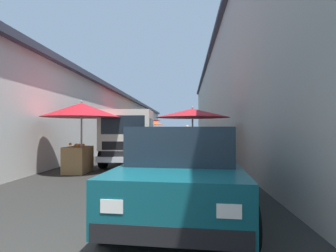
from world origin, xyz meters
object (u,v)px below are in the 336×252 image
at_px(fruit_stall_near_right, 137,122).
at_px(vendor_in_shade, 187,136).
at_px(fruit_stall_far_left, 150,126).
at_px(parked_scooter, 199,145).
at_px(delivery_truck, 131,139).
at_px(hatchback_car, 184,168).
at_px(fruit_stall_far_right, 193,120).
at_px(vendor_by_crates, 134,139).
at_px(fruit_stall_near_left, 81,119).

bearing_deg(fruit_stall_near_right, vendor_in_shade, -69.51).
xyz_separation_m(fruit_stall_far_left, parked_scooter, (-4.38, -3.67, -1.20)).
bearing_deg(vendor_in_shade, delivery_truck, 162.55).
distance_m(hatchback_car, parked_scooter, 11.64).
bearing_deg(fruit_stall_far_left, fruit_stall_far_right, -164.59).
height_order(vendor_in_shade, parked_scooter, vendor_in_shade).
bearing_deg(vendor_by_crates, fruit_stall_near_left, 171.69).
height_order(hatchback_car, vendor_by_crates, vendor_by_crates).
distance_m(fruit_stall_near_right, delivery_truck, 5.93).
distance_m(fruit_stall_far_left, vendor_by_crates, 7.48).
bearing_deg(delivery_truck, fruit_stall_near_left, 146.91).
height_order(fruit_stall_far_left, hatchback_car, fruit_stall_far_left).
bearing_deg(delivery_truck, parked_scooter, -25.46).
xyz_separation_m(hatchback_car, delivery_truck, (5.50, 2.13, 0.30)).
xyz_separation_m(hatchback_car, vendor_in_shade, (12.45, -0.06, 0.23)).
distance_m(fruit_stall_near_right, parked_scooter, 4.05).
distance_m(vendor_in_shade, parked_scooter, 1.23).
xyz_separation_m(fruit_stall_near_left, hatchback_car, (-3.64, -3.34, -1.01)).
bearing_deg(fruit_stall_far_left, parked_scooter, -140.02).
bearing_deg(vendor_in_shade, fruit_stall_far_left, 39.90).
height_order(delivery_truck, vendor_by_crates, delivery_truck).
height_order(fruit_stall_near_right, vendor_by_crates, fruit_stall_near_right).
bearing_deg(fruit_stall_far_left, vendor_by_crates, -177.92).
xyz_separation_m(delivery_truck, vendor_in_shade, (6.95, -2.19, -0.08)).
bearing_deg(vendor_in_shade, fruit_stall_near_right, 110.49).
distance_m(fruit_stall_far_right, vendor_by_crates, 5.04).
bearing_deg(fruit_stall_far_right, vendor_in_shade, 1.51).
relative_size(fruit_stall_near_right, vendor_by_crates, 1.84).
relative_size(fruit_stall_near_left, hatchback_car, 0.62).
bearing_deg(fruit_stall_near_left, fruit_stall_far_left, -2.07).
bearing_deg(delivery_truck, fruit_stall_far_left, 4.19).
xyz_separation_m(vendor_by_crates, parked_scooter, (3.06, -3.40, -0.44)).
bearing_deg(vendor_in_shade, fruit_stall_far_right, -178.49).
bearing_deg(parked_scooter, fruit_stall_near_right, 94.48).
xyz_separation_m(fruit_stall_far_right, fruit_stall_far_left, (11.48, 3.16, -0.07)).
bearing_deg(parked_scooter, fruit_stall_near_left, 152.65).
distance_m(fruit_stall_near_left, vendor_in_shade, 9.48).
bearing_deg(vendor_in_shade, parked_scooter, -139.69).
xyz_separation_m(hatchback_car, parked_scooter, (11.61, -0.78, -0.29)).
relative_size(hatchback_car, delivery_truck, 0.81).
bearing_deg(fruit_stall_far_left, delivery_truck, -175.81).
height_order(fruit_stall_far_right, hatchback_car, fruit_stall_far_right).
height_order(fruit_stall_far_left, parked_scooter, fruit_stall_far_left).
xyz_separation_m(fruit_stall_far_right, fruit_stall_near_left, (-0.87, 3.61, 0.03)).
bearing_deg(fruit_stall_near_left, hatchback_car, -137.43).
xyz_separation_m(fruit_stall_near_left, parked_scooter, (7.97, -4.12, -1.30)).
bearing_deg(hatchback_car, parked_scooter, -3.83).
xyz_separation_m(hatchback_car, vendor_by_crates, (8.55, 2.63, 0.15)).
relative_size(hatchback_car, parked_scooter, 2.40).
distance_m(fruit_stall_near_left, parked_scooter, 9.06).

